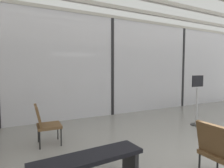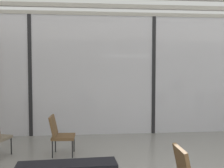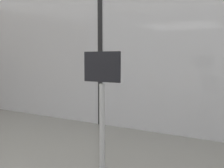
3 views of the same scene
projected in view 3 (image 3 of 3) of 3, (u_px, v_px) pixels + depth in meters
The scene contains 4 objects.
glass_curtain_wall at pixel (101, 42), 5.64m from camera, with size 14.00×0.08×3.39m, color silver.
window_mullion_1 at pixel (101, 42), 5.64m from camera, with size 0.10×0.12×3.39m, color black.
parked_airplane at pixel (195, 39), 9.99m from camera, with size 12.71×4.13×4.13m.
info_sign at pixel (102, 123), 2.97m from camera, with size 0.44×0.32×1.44m.
Camera 3 is at (3.17, 0.46, 1.37)m, focal length 44.45 mm.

